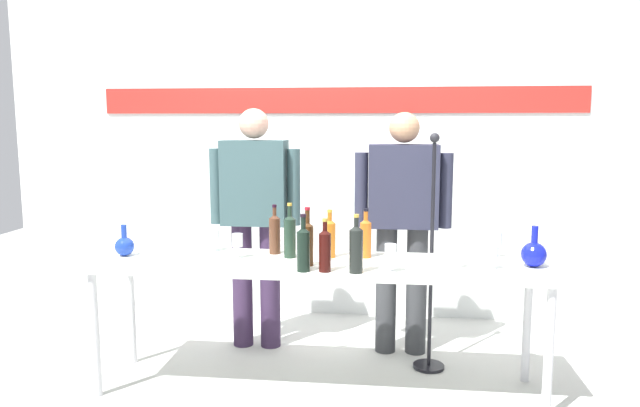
# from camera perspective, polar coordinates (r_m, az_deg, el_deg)

# --- Properties ---
(ground_plane) EXTENTS (10.00, 10.00, 0.00)m
(ground_plane) POSITION_cam_1_polar(r_m,az_deg,el_deg) (3.65, -0.28, -17.56)
(ground_plane) COLOR #BABBB5
(back_wall) EXTENTS (5.44, 0.11, 3.00)m
(back_wall) POSITION_cam_1_polar(r_m,az_deg,el_deg) (4.71, 1.76, 7.11)
(back_wall) COLOR white
(back_wall) RESTS_ON ground
(display_table) EXTENTS (2.62, 0.58, 0.77)m
(display_table) POSITION_cam_1_polar(r_m,az_deg,el_deg) (3.40, -0.29, -6.67)
(display_table) COLOR white
(display_table) RESTS_ON ground
(decanter_blue_left) EXTENTS (0.11, 0.11, 0.19)m
(decanter_blue_left) POSITION_cam_1_polar(r_m,az_deg,el_deg) (3.70, -18.56, -3.93)
(decanter_blue_left) COLOR #1C39A3
(decanter_blue_left) RESTS_ON display_table
(decanter_blue_right) EXTENTS (0.14, 0.14, 0.23)m
(decanter_blue_right) POSITION_cam_1_polar(r_m,az_deg,el_deg) (3.45, 20.17, -4.62)
(decanter_blue_right) COLOR #121BB1
(decanter_blue_right) RESTS_ON display_table
(presenter_left) EXTENTS (0.63, 0.22, 1.66)m
(presenter_left) POSITION_cam_1_polar(r_m,az_deg,el_deg) (4.04, -6.36, -0.82)
(presenter_left) COLOR #352440
(presenter_left) RESTS_ON ground
(presenter_right) EXTENTS (0.65, 0.22, 1.64)m
(presenter_right) POSITION_cam_1_polar(r_m,az_deg,el_deg) (3.94, 8.08, -1.24)
(presenter_right) COLOR #36373B
(presenter_right) RESTS_ON ground
(wine_bottle_0) EXTENTS (0.07, 0.07, 0.29)m
(wine_bottle_0) POSITION_cam_1_polar(r_m,az_deg,el_deg) (3.46, 4.48, -3.25)
(wine_bottle_0) COLOR #CA611C
(wine_bottle_0) RESTS_ON display_table
(wine_bottle_1) EXTENTS (0.07, 0.07, 0.29)m
(wine_bottle_1) POSITION_cam_1_polar(r_m,az_deg,el_deg) (3.46, 0.96, -3.27)
(wine_bottle_1) COLOR #CB6B1C
(wine_bottle_1) RESTS_ON display_table
(wine_bottle_2) EXTENTS (0.07, 0.07, 0.32)m
(wine_bottle_2) POSITION_cam_1_polar(r_m,az_deg,el_deg) (3.11, 3.55, -4.32)
(wine_bottle_2) COLOR black
(wine_bottle_2) RESTS_ON display_table
(wine_bottle_3) EXTENTS (0.07, 0.07, 0.29)m
(wine_bottle_3) POSITION_cam_1_polar(r_m,az_deg,el_deg) (3.13, 0.48, -4.46)
(wine_bottle_3) COLOR #330B09
(wine_bottle_3) RESTS_ON display_table
(wine_bottle_4) EXTENTS (0.07, 0.07, 0.31)m
(wine_bottle_4) POSITION_cam_1_polar(r_m,az_deg,el_deg) (3.14, -1.64, -4.30)
(wine_bottle_4) COLOR black
(wine_bottle_4) RESTS_ON display_table
(wine_bottle_5) EXTENTS (0.07, 0.07, 0.33)m
(wine_bottle_5) POSITION_cam_1_polar(r_m,az_deg,el_deg) (3.46, -2.97, -3.07)
(wine_bottle_5) COLOR #1E3225
(wine_bottle_5) RESTS_ON display_table
(wine_bottle_6) EXTENTS (0.07, 0.07, 0.30)m
(wine_bottle_6) POSITION_cam_1_polar(r_m,az_deg,el_deg) (3.57, -4.45, -2.86)
(wine_bottle_6) COLOR #4F2D1D
(wine_bottle_6) RESTS_ON display_table
(wine_bottle_7) EXTENTS (0.07, 0.07, 0.33)m
(wine_bottle_7) POSITION_cam_1_polar(r_m,az_deg,el_deg) (3.26, -1.24, -3.74)
(wine_bottle_7) COLOR #462711
(wine_bottle_7) RESTS_ON display_table
(wine_glass_left_0) EXTENTS (0.06, 0.06, 0.15)m
(wine_glass_left_0) POSITION_cam_1_polar(r_m,az_deg,el_deg) (3.40, -14.47, -4.06)
(wine_glass_left_0) COLOR white
(wine_glass_left_0) RESTS_ON display_table
(wine_glass_left_1) EXTENTS (0.06, 0.06, 0.15)m
(wine_glass_left_1) POSITION_cam_1_polar(r_m,az_deg,el_deg) (3.48, -8.07, -3.63)
(wine_glass_left_1) COLOR white
(wine_glass_left_1) RESTS_ON display_table
(wine_glass_left_2) EXTENTS (0.07, 0.07, 0.13)m
(wine_glass_left_2) POSITION_cam_1_polar(r_m,az_deg,el_deg) (3.69, -10.35, -3.19)
(wine_glass_left_2) COLOR white
(wine_glass_left_2) RESTS_ON display_table
(wine_glass_left_3) EXTENTS (0.07, 0.07, 0.14)m
(wine_glass_left_3) POSITION_cam_1_polar(r_m,az_deg,el_deg) (3.48, -14.06, -3.80)
(wine_glass_left_3) COLOR white
(wine_glass_left_3) RESTS_ON display_table
(wine_glass_right_0) EXTENTS (0.06, 0.06, 0.15)m
(wine_glass_right_0) POSITION_cam_1_polar(r_m,az_deg,el_deg) (3.29, 13.49, -4.27)
(wine_glass_right_0) COLOR white
(wine_glass_right_0) RESTS_ON display_table
(wine_glass_right_1) EXTENTS (0.06, 0.06, 0.15)m
(wine_glass_right_1) POSITION_cam_1_polar(r_m,az_deg,el_deg) (3.14, 6.92, -4.69)
(wine_glass_right_1) COLOR white
(wine_glass_right_1) RESTS_ON display_table
(wine_glass_right_2) EXTENTS (0.06, 0.06, 0.15)m
(wine_glass_right_2) POSITION_cam_1_polar(r_m,az_deg,el_deg) (3.62, 16.96, -3.34)
(wine_glass_right_2) COLOR white
(wine_glass_right_2) RESTS_ON display_table
(wine_glass_right_3) EXTENTS (0.07, 0.07, 0.14)m
(wine_glass_right_3) POSITION_cam_1_polar(r_m,az_deg,el_deg) (3.32, 16.49, -4.57)
(wine_glass_right_3) COLOR white
(wine_glass_right_3) RESTS_ON display_table
(microphone_stand) EXTENTS (0.20, 0.20, 1.51)m
(microphone_stand) POSITION_cam_1_polar(r_m,az_deg,el_deg) (3.80, 10.76, -8.52)
(microphone_stand) COLOR black
(microphone_stand) RESTS_ON ground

